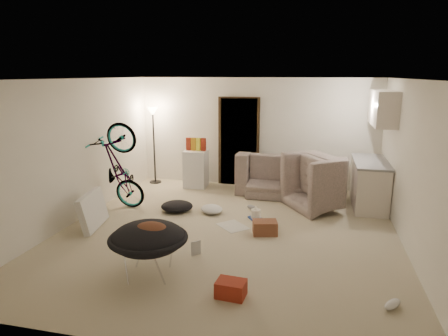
% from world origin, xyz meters
% --- Properties ---
extents(floor, '(5.50, 6.00, 0.02)m').
position_xyz_m(floor, '(0.00, 0.00, -0.01)').
color(floor, '#BFB393').
rests_on(floor, ground).
extents(ceiling, '(5.50, 6.00, 0.02)m').
position_xyz_m(ceiling, '(0.00, 0.00, 2.51)').
color(ceiling, white).
rests_on(ceiling, wall_back).
extents(wall_back, '(5.50, 0.02, 2.50)m').
position_xyz_m(wall_back, '(0.00, 3.01, 1.25)').
color(wall_back, white).
rests_on(wall_back, floor).
extents(wall_front, '(5.50, 0.02, 2.50)m').
position_xyz_m(wall_front, '(0.00, -3.01, 1.25)').
color(wall_front, white).
rests_on(wall_front, floor).
extents(wall_left, '(0.02, 6.00, 2.50)m').
position_xyz_m(wall_left, '(-2.76, 0.00, 1.25)').
color(wall_left, white).
rests_on(wall_left, floor).
extents(wall_right, '(0.02, 6.00, 2.50)m').
position_xyz_m(wall_right, '(2.76, 0.00, 1.25)').
color(wall_right, white).
rests_on(wall_right, floor).
extents(doorway, '(0.85, 0.10, 2.04)m').
position_xyz_m(doorway, '(-0.40, 2.97, 1.02)').
color(doorway, black).
rests_on(doorway, floor).
extents(door_trim, '(0.97, 0.04, 2.10)m').
position_xyz_m(door_trim, '(-0.40, 2.94, 1.02)').
color(door_trim, '#332312').
rests_on(door_trim, floor).
extents(floor_lamp, '(0.28, 0.28, 1.81)m').
position_xyz_m(floor_lamp, '(-2.40, 2.65, 1.31)').
color(floor_lamp, black).
rests_on(floor_lamp, floor).
extents(kitchen_counter, '(0.60, 1.50, 0.88)m').
position_xyz_m(kitchen_counter, '(2.43, 2.00, 0.44)').
color(kitchen_counter, silver).
rests_on(kitchen_counter, floor).
extents(counter_top, '(0.64, 1.54, 0.04)m').
position_xyz_m(counter_top, '(2.43, 2.00, 0.90)').
color(counter_top, gray).
rests_on(counter_top, kitchen_counter).
extents(kitchen_uppers, '(0.38, 1.40, 0.65)m').
position_xyz_m(kitchen_uppers, '(2.56, 2.00, 1.95)').
color(kitchen_uppers, silver).
rests_on(kitchen_uppers, wall_right).
extents(sofa, '(2.34, 0.97, 0.68)m').
position_xyz_m(sofa, '(0.87, 2.45, 0.34)').
color(sofa, '#3A4139').
rests_on(sofa, floor).
extents(armchair, '(1.53, 1.58, 0.78)m').
position_xyz_m(armchair, '(1.66, 1.77, 0.39)').
color(armchair, '#3A4139').
rests_on(armchair, floor).
extents(bicycle, '(1.77, 0.82, 1.01)m').
position_xyz_m(bicycle, '(-2.30, 0.69, 0.46)').
color(bicycle, black).
rests_on(bicycle, floor).
extents(book_asset, '(0.26, 0.27, 0.02)m').
position_xyz_m(book_asset, '(-0.31, -1.00, 0.01)').
color(book_asset, maroon).
rests_on(book_asset, floor).
extents(mini_fridge, '(0.53, 0.53, 0.86)m').
position_xyz_m(mini_fridge, '(-1.33, 2.55, 0.43)').
color(mini_fridge, white).
rests_on(mini_fridge, floor).
extents(snack_box_0, '(0.10, 0.08, 0.30)m').
position_xyz_m(snack_box_0, '(-1.50, 2.55, 1.00)').
color(snack_box_0, maroon).
rests_on(snack_box_0, mini_fridge).
extents(snack_box_1, '(0.10, 0.07, 0.30)m').
position_xyz_m(snack_box_1, '(-1.38, 2.55, 1.00)').
color(snack_box_1, '#C28418').
rests_on(snack_box_1, mini_fridge).
extents(snack_box_2, '(0.11, 0.08, 0.30)m').
position_xyz_m(snack_box_2, '(-1.26, 2.55, 1.00)').
color(snack_box_2, yellow).
rests_on(snack_box_2, mini_fridge).
extents(snack_box_3, '(0.11, 0.09, 0.30)m').
position_xyz_m(snack_box_3, '(-1.14, 2.55, 1.00)').
color(snack_box_3, maroon).
rests_on(snack_box_3, mini_fridge).
extents(saucer_chair, '(1.02, 1.02, 0.73)m').
position_xyz_m(saucer_chair, '(-0.66, -1.67, 0.43)').
color(saucer_chair, silver).
rests_on(saucer_chair, floor).
extents(hoodie, '(0.52, 0.45, 0.22)m').
position_xyz_m(hoodie, '(-0.61, -1.70, 0.64)').
color(hoodie, '#59301E').
rests_on(hoodie, saucer_chair).
extents(sofa_drape, '(0.57, 0.47, 0.28)m').
position_xyz_m(sofa_drape, '(-0.08, 2.45, 0.54)').
color(sofa_drape, black).
rests_on(sofa_drape, sofa).
extents(tv_box, '(0.39, 0.94, 0.61)m').
position_xyz_m(tv_box, '(-2.30, -0.30, 0.30)').
color(tv_box, silver).
rests_on(tv_box, floor).
extents(drink_case_a, '(0.45, 0.37, 0.22)m').
position_xyz_m(drink_case_a, '(0.62, 0.06, 0.11)').
color(drink_case_a, brown).
rests_on(drink_case_a, floor).
extents(drink_case_b, '(0.36, 0.28, 0.20)m').
position_xyz_m(drink_case_b, '(0.48, -1.92, 0.10)').
color(drink_case_b, maroon).
rests_on(drink_case_b, floor).
extents(juicer, '(0.18, 0.18, 0.26)m').
position_xyz_m(juicer, '(0.36, 0.72, 0.10)').
color(juicer, white).
rests_on(juicer, floor).
extents(newspaper, '(0.65, 0.65, 0.01)m').
position_xyz_m(newspaper, '(0.03, 0.27, 0.00)').
color(newspaper, beige).
rests_on(newspaper, floor).
extents(book_blue, '(0.32, 0.34, 0.03)m').
position_xyz_m(book_blue, '(0.37, 0.70, 0.01)').
color(book_blue, '#294494').
rests_on(book_blue, floor).
extents(book_white, '(0.19, 0.24, 0.02)m').
position_xyz_m(book_white, '(-0.89, -0.60, 0.01)').
color(book_white, silver).
rests_on(book_white, floor).
extents(shoe_0, '(0.31, 0.23, 0.11)m').
position_xyz_m(shoe_0, '(0.62, 2.55, 0.05)').
color(shoe_0, '#294494').
rests_on(shoe_0, floor).
extents(shoe_1, '(0.26, 0.22, 0.09)m').
position_xyz_m(shoe_1, '(0.21, 1.21, 0.05)').
color(shoe_1, slate).
rests_on(shoe_1, floor).
extents(shoe_3, '(0.25, 0.23, 0.09)m').
position_xyz_m(shoe_3, '(-1.17, -1.09, 0.05)').
color(shoe_3, slate).
rests_on(shoe_3, floor).
extents(shoe_4, '(0.26, 0.28, 0.10)m').
position_xyz_m(shoe_4, '(2.30, -1.75, 0.05)').
color(shoe_4, white).
rests_on(shoe_4, floor).
extents(clothes_lump_a, '(0.72, 0.65, 0.20)m').
position_xyz_m(clothes_lump_a, '(-1.18, 0.80, 0.10)').
color(clothes_lump_a, black).
rests_on(clothes_lump_a, floor).
extents(clothes_lump_c, '(0.59, 0.61, 0.14)m').
position_xyz_m(clothes_lump_c, '(-0.51, 0.86, 0.07)').
color(clothes_lump_c, silver).
rests_on(clothes_lump_c, floor).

